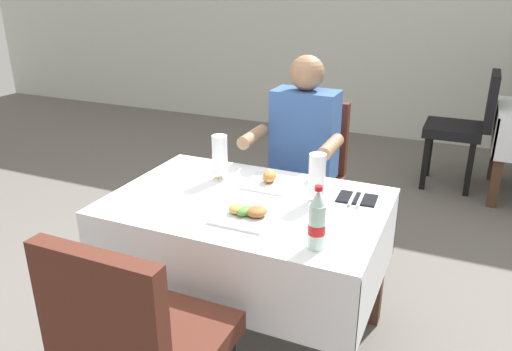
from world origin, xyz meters
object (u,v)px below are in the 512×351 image
object	(u,v)px
background_chair_left	(466,123)
cola_bottle_primary	(317,222)
plate_far_diner	(270,180)
beer_glass_middle	(317,178)
plate_near_camera	(246,213)
napkin_cutlery_set	(357,198)
chair_near_camera_side	(142,343)
beer_glass_left	(220,157)
main_dining_table	(247,233)
seated_diner_far	(301,156)
chair_far_diner_seat	(304,175)

from	to	relation	value
background_chair_left	cola_bottle_primary	bearing A→B (deg)	-98.94
plate_far_diner	beer_glass_middle	distance (m)	0.30
plate_far_diner	beer_glass_middle	world-z (taller)	beer_glass_middle
plate_near_camera	cola_bottle_primary	world-z (taller)	cola_bottle_primary
cola_bottle_primary	napkin_cutlery_set	xyz separation A→B (m)	(0.04, 0.48, -0.10)
beer_glass_middle	background_chair_left	xyz separation A→B (m)	(0.54, 2.32, -0.28)
chair_near_camera_side	cola_bottle_primary	bearing A→B (deg)	52.00
plate_far_diner	beer_glass_left	distance (m)	0.26
main_dining_table	cola_bottle_primary	size ratio (longest dim) A/B	4.94
seated_diner_far	background_chair_left	world-z (taller)	seated_diner_far
chair_near_camera_side	napkin_cutlery_set	bearing A→B (deg)	66.14
plate_near_camera	napkin_cutlery_set	bearing A→B (deg)	44.05
plate_near_camera	beer_glass_left	distance (m)	0.45
chair_near_camera_side	plate_far_diner	xyz separation A→B (m)	(0.02, 1.01, 0.19)
plate_near_camera	plate_far_diner	world-z (taller)	plate_far_diner
beer_glass_left	plate_far_diner	bearing A→B (deg)	9.85
chair_far_diner_seat	plate_far_diner	xyz separation A→B (m)	(0.02, -0.59, 0.19)
main_dining_table	napkin_cutlery_set	xyz separation A→B (m)	(0.44, 0.20, 0.17)
plate_near_camera	main_dining_table	bearing A→B (deg)	113.99
beer_glass_left	beer_glass_middle	distance (m)	0.51
chair_near_camera_side	beer_glass_left	xyz separation A→B (m)	(-0.22, 0.97, 0.29)
seated_diner_far	plate_near_camera	bearing A→B (deg)	-86.16
chair_near_camera_side	plate_far_diner	distance (m)	1.03
plate_far_diner	beer_glass_left	bearing A→B (deg)	-170.15
chair_near_camera_side	cola_bottle_primary	xyz separation A→B (m)	(0.41, 0.52, 0.27)
plate_far_diner	chair_far_diner_seat	bearing A→B (deg)	92.11
plate_near_camera	beer_glass_middle	world-z (taller)	beer_glass_middle
chair_near_camera_side	plate_near_camera	size ratio (longest dim) A/B	4.08
chair_near_camera_side	cola_bottle_primary	size ratio (longest dim) A/B	3.99
chair_far_diner_seat	cola_bottle_primary	world-z (taller)	chair_far_diner_seat
beer_glass_middle	seated_diner_far	bearing A→B (deg)	114.80
seated_diner_far	beer_glass_middle	distance (m)	0.66
chair_near_camera_side	beer_glass_middle	bearing A→B (deg)	72.34
seated_diner_far	napkin_cutlery_set	world-z (taller)	seated_diner_far
seated_diner_far	cola_bottle_primary	world-z (taller)	seated_diner_far
chair_far_diner_seat	main_dining_table	bearing A→B (deg)	-90.00
chair_far_diner_seat	background_chair_left	xyz separation A→B (m)	(0.83, 1.62, 0.00)
plate_far_diner	chair_near_camera_side	bearing A→B (deg)	-91.23
plate_near_camera	napkin_cutlery_set	xyz separation A→B (m)	(0.37, 0.36, -0.01)
plate_far_diner	beer_glass_left	size ratio (longest dim) A/B	1.00
chair_far_diner_seat	beer_glass_left	distance (m)	0.73
plate_far_diner	napkin_cutlery_set	distance (m)	0.42
main_dining_table	beer_glass_left	bearing A→B (deg)	142.50
beer_glass_left	cola_bottle_primary	bearing A→B (deg)	-35.65
seated_diner_far	chair_near_camera_side	bearing A→B (deg)	-90.50
beer_glass_middle	background_chair_left	bearing A→B (deg)	76.79
chair_far_diner_seat	cola_bottle_primary	distance (m)	1.18
beer_glass_left	cola_bottle_primary	size ratio (longest dim) A/B	0.91
beer_glass_left	chair_far_diner_seat	bearing A→B (deg)	70.73
cola_bottle_primary	napkin_cutlery_set	distance (m)	0.50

